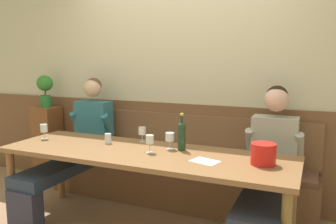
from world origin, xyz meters
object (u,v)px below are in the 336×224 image
(ice_bucket, at_px, (263,154))
(wine_glass_mid_left, at_px, (44,129))
(person_center_left_seat, at_px, (76,144))
(potted_plant, at_px, (45,87))
(wine_bottle_amber_mid, at_px, (182,135))
(person_center_right_seat, at_px, (269,166))
(wine_glass_left_end, at_px, (150,140))
(water_tumbler_center, at_px, (108,139))
(wine_glass_right_end, at_px, (142,132))
(wine_glass_by_bottle, at_px, (170,137))
(wall_bench, at_px, (174,178))
(dining_table, at_px, (144,160))

(ice_bucket, relative_size, wine_glass_mid_left, 1.25)
(person_center_left_seat, height_order, potted_plant, potted_plant)
(wine_bottle_amber_mid, distance_m, potted_plant, 2.10)
(person_center_right_seat, relative_size, ice_bucket, 6.91)
(wine_glass_left_end, xyz_separation_m, water_tumbler_center, (-0.50, 0.13, -0.06))
(person_center_right_seat, bearing_deg, wine_glass_right_end, -178.73)
(wine_glass_left_end, distance_m, wine_glass_right_end, 0.41)
(wine_glass_right_end, xyz_separation_m, wine_glass_by_bottle, (0.36, -0.16, 0.01))
(ice_bucket, relative_size, wine_glass_by_bottle, 1.25)
(water_tumbler_center, bearing_deg, wine_bottle_amber_mid, 4.09)
(ice_bucket, relative_size, water_tumbler_center, 1.96)
(wine_glass_by_bottle, bearing_deg, wine_glass_left_end, -123.28)
(person_center_left_seat, height_order, person_center_right_seat, person_center_left_seat)
(wine_glass_mid_left, bearing_deg, wall_bench, 30.70)
(wine_bottle_amber_mid, relative_size, wine_glass_left_end, 2.13)
(wall_bench, relative_size, water_tumbler_center, 29.95)
(ice_bucket, height_order, wine_glass_by_bottle, ice_bucket)
(wall_bench, bearing_deg, wine_glass_by_bottle, -71.54)
(person_center_left_seat, distance_m, wine_bottle_amber_mid, 1.30)
(ice_bucket, bearing_deg, wine_glass_left_end, -177.24)
(ice_bucket, relative_size, wine_glass_left_end, 1.22)
(dining_table, height_order, person_center_right_seat, person_center_right_seat)
(wall_bench, bearing_deg, wine_glass_mid_left, -149.30)
(wine_glass_by_bottle, distance_m, water_tumbler_center, 0.62)
(water_tumbler_center, bearing_deg, wine_glass_right_end, 36.48)
(potted_plant, bearing_deg, wine_glass_right_end, -14.79)
(wine_glass_left_end, bearing_deg, wall_bench, 95.22)
(ice_bucket, bearing_deg, dining_table, -178.31)
(wine_glass_by_bottle, bearing_deg, water_tumbler_center, -176.52)
(person_center_right_seat, bearing_deg, wine_glass_mid_left, -171.52)
(person_center_right_seat, distance_m, wine_bottle_amber_mid, 0.78)
(person_center_right_seat, xyz_separation_m, potted_plant, (-2.73, 0.38, 0.55))
(wall_bench, height_order, ice_bucket, wall_bench)
(person_center_right_seat, xyz_separation_m, wine_glass_mid_left, (-2.13, -0.32, 0.21))
(dining_table, xyz_separation_m, wine_glass_mid_left, (-1.12, 0.02, 0.18))
(person_center_left_seat, xyz_separation_m, ice_bucket, (1.98, -0.30, 0.19))
(water_tumbler_center, relative_size, potted_plant, 0.24)
(wine_glass_right_end, relative_size, wine_glass_by_bottle, 0.96)
(wine_glass_left_end, relative_size, potted_plant, 0.39)
(person_center_right_seat, distance_m, wine_glass_right_end, 1.20)
(wall_bench, bearing_deg, person_center_left_seat, -160.03)
(person_center_left_seat, xyz_separation_m, person_center_right_seat, (1.99, 0.01, 0.00))
(wall_bench, relative_size, dining_table, 1.12)
(person_center_left_seat, relative_size, potted_plant, 3.35)
(wine_bottle_amber_mid, bearing_deg, ice_bucket, -11.19)
(dining_table, bearing_deg, wall_bench, 90.00)
(wall_bench, bearing_deg, ice_bucket, -33.43)
(wine_glass_mid_left, bearing_deg, person_center_left_seat, 66.54)
(wine_glass_right_end, bearing_deg, potted_plant, 165.21)
(wine_bottle_amber_mid, bearing_deg, person_center_left_seat, 172.94)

